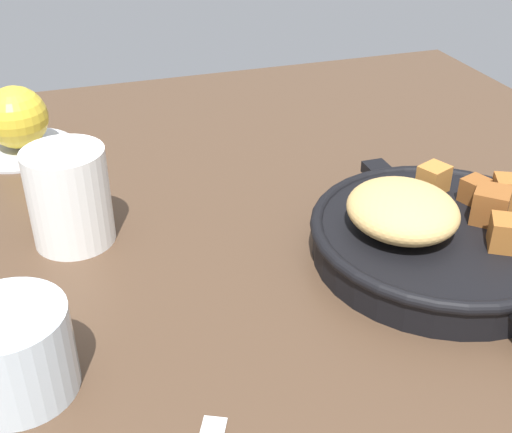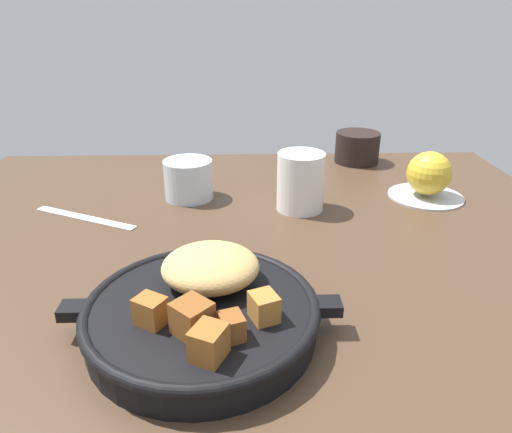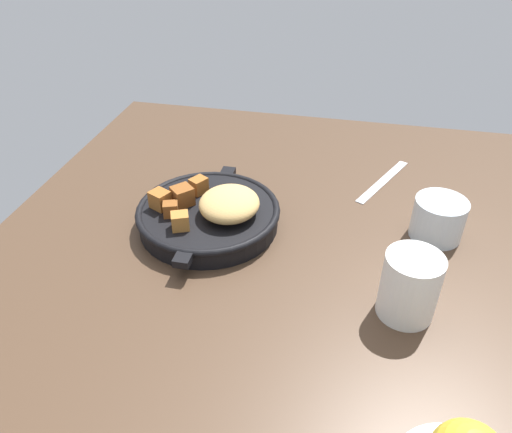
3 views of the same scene
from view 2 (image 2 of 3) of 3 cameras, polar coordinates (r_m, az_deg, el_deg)
name	(u,v)px [view 2 (image 2 of 3)]	position (r cm, az deg, el deg)	size (l,w,h in cm)	color
ground_plane	(246,271)	(61.61, -1.22, -6.66)	(103.97, 96.48, 2.40)	#473323
cast_iron_skillet	(205,308)	(48.44, -6.16, -11.03)	(28.02, 23.70, 7.35)	black
saucer_plate	(427,195)	(86.69, 20.00, 2.43)	(12.69, 12.69, 0.60)	#B7BABF
red_apple	(430,173)	(85.37, 20.38, 4.93)	(7.43, 7.43, 7.43)	gold
butter_knife	(86,217)	(77.95, -19.90, -0.09)	(18.85, 1.60, 0.36)	silver
water_glass_short	(190,179)	(80.91, -8.03, 4.48)	(8.24, 8.24, 6.67)	silver
white_creamer_pitcher	(302,182)	(75.50, 5.58, 4.23)	(7.53, 7.53, 9.37)	white
coffee_mug_dark	(358,147)	(101.68, 12.30, 8.19)	(9.12, 9.12, 6.29)	black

